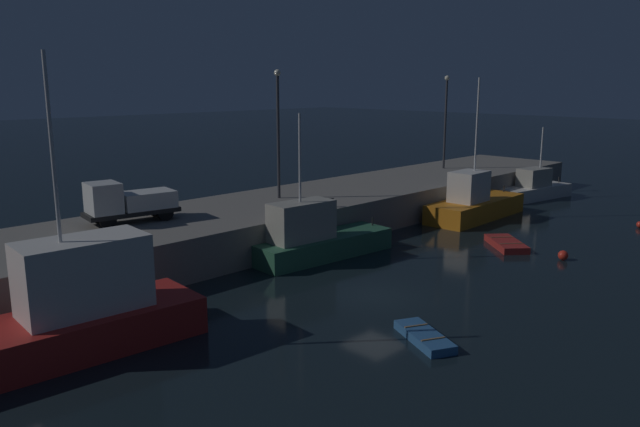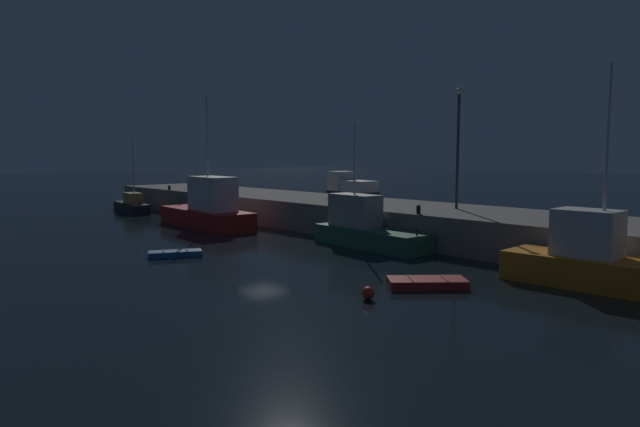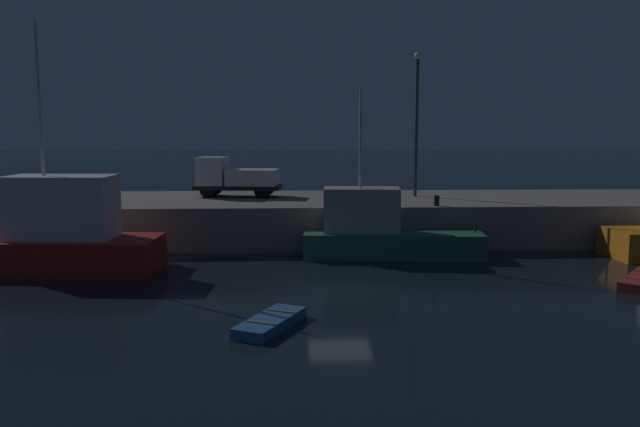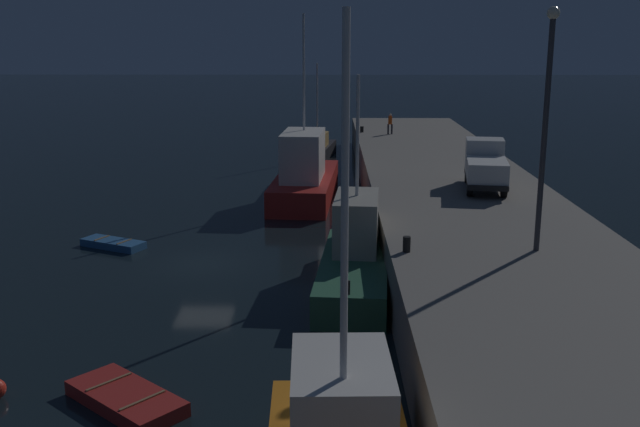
# 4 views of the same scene
# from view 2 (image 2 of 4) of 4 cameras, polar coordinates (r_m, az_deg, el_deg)

# --- Properties ---
(ground_plane) EXTENTS (320.00, 320.00, 0.00)m
(ground_plane) POSITION_cam_2_polar(r_m,az_deg,el_deg) (36.61, -5.67, -3.91)
(ground_plane) COLOR black
(pier_quay) EXTENTS (75.60, 9.12, 2.34)m
(pier_quay) POSITION_cam_2_polar(r_m,az_deg,el_deg) (44.89, 6.98, -0.56)
(pier_quay) COLOR gray
(pier_quay) RESTS_ON ground
(fishing_trawler_red) EXTENTS (7.29, 2.88, 7.73)m
(fishing_trawler_red) POSITION_cam_2_polar(r_m,az_deg,el_deg) (64.10, -18.19, 0.81)
(fishing_trawler_red) COLOR #232328
(fishing_trawler_red) RESTS_ON ground
(fishing_boat_blue) EXTENTS (9.63, 3.36, 10.36)m
(fishing_boat_blue) POSITION_cam_2_polar(r_m,az_deg,el_deg) (29.90, 26.48, -4.54)
(fishing_boat_blue) COLOR orange
(fishing_boat_blue) RESTS_ON ground
(fishing_boat_white) EXTENTS (11.20, 4.18, 11.12)m
(fishing_boat_white) POSITION_cam_2_polar(r_m,az_deg,el_deg) (49.41, -11.05, 0.38)
(fishing_boat_white) COLOR red
(fishing_boat_white) RESTS_ON ground
(fishing_boat_orange) EXTENTS (9.10, 3.32, 8.38)m
(fishing_boat_orange) POSITION_cam_2_polar(r_m,az_deg,el_deg) (38.92, 4.53, -1.49)
(fishing_boat_orange) COLOR #2D6647
(fishing_boat_orange) RESTS_ON ground
(dinghy_orange_near) EXTENTS (2.40, 3.34, 0.39)m
(dinghy_orange_near) POSITION_cam_2_polar(r_m,az_deg,el_deg) (36.23, -14.20, -3.89)
(dinghy_orange_near) COLOR #2D6099
(dinghy_orange_near) RESTS_ON ground
(rowboat_white_mid) EXTENTS (3.60, 3.80, 0.45)m
(rowboat_white_mid) POSITION_cam_2_polar(r_m,az_deg,el_deg) (27.73, 10.59, -6.79)
(rowboat_white_mid) COLOR #B22823
(rowboat_white_mid) RESTS_ON ground
(mooring_buoy_mid) EXTENTS (0.57, 0.57, 0.57)m
(mooring_buoy_mid) POSITION_cam_2_polar(r_m,az_deg,el_deg) (25.10, 4.81, -7.88)
(mooring_buoy_mid) COLOR red
(mooring_buoy_mid) RESTS_ON ground
(lamp_post_west) EXTENTS (0.44, 0.44, 8.50)m
(lamp_post_west) POSITION_cam_2_polar(r_m,az_deg,el_deg) (41.89, 13.56, 7.20)
(lamp_post_west) COLOR #38383D
(lamp_post_west) RESTS_ON pier_quay
(utility_truck) EXTENTS (5.31, 2.63, 2.36)m
(utility_truck) POSITION_cam_2_polar(r_m,az_deg,el_deg) (49.12, 3.07, 2.76)
(utility_truck) COLOR black
(utility_truck) RESTS_ON pier_quay
(dockworker) EXTENTS (0.37, 0.42, 1.63)m
(dockworker) POSITION_cam_2_polar(r_m,az_deg,el_deg) (63.85, -12.56, 3.19)
(dockworker) COLOR black
(dockworker) RESTS_ON pier_quay
(bollard_west) EXTENTS (0.28, 0.28, 0.47)m
(bollard_west) POSITION_cam_2_polar(r_m,az_deg,el_deg) (63.86, -14.75, 2.51)
(bollard_west) COLOR black
(bollard_west) RESTS_ON pier_quay
(bollard_central) EXTENTS (0.28, 0.28, 0.56)m
(bollard_central) POSITION_cam_2_polar(r_m,az_deg,el_deg) (38.09, 9.76, 0.40)
(bollard_central) COLOR black
(bollard_central) RESTS_ON pier_quay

